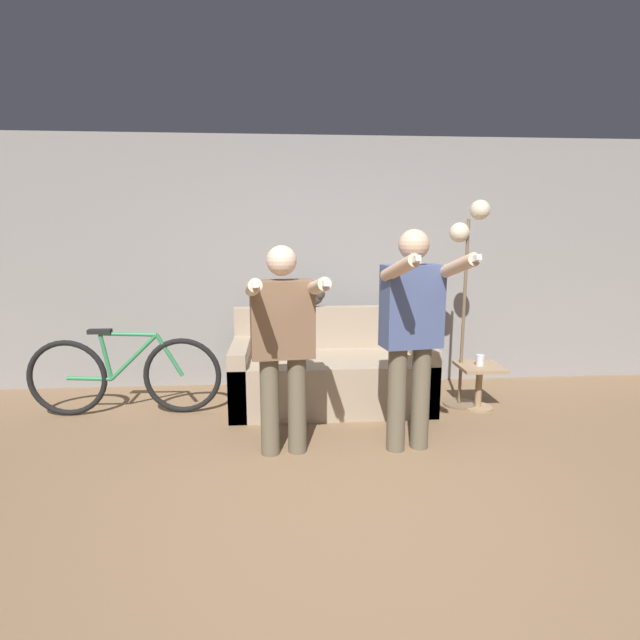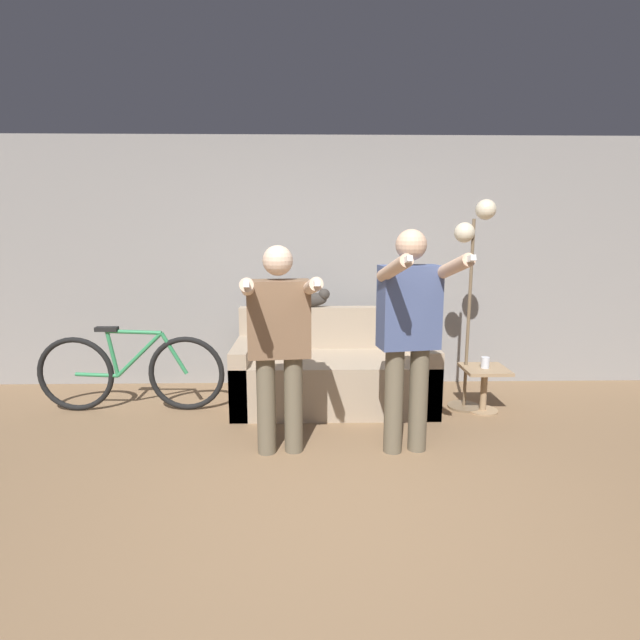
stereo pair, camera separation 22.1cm
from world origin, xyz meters
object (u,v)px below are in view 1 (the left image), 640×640
at_px(person_right, 412,325).
at_px(cup, 480,360).
at_px(side_table, 479,378).
at_px(floor_lamp, 468,255).
at_px(cat, 305,299).
at_px(person_left, 283,336).
at_px(couch, 330,374).
at_px(bicycle, 125,375).

distance_m(person_right, cup, 1.30).
relative_size(side_table, cup, 4.14).
bearing_deg(floor_lamp, cup, -38.31).
bearing_deg(cat, cup, -19.73).
height_order(person_left, side_table, person_left).
bearing_deg(floor_lamp, couch, 174.15).
distance_m(floor_lamp, side_table, 1.15).
relative_size(side_table, bicycle, 0.24).
height_order(side_table, cup, cup).
height_order(couch, cat, cat).
distance_m(couch, person_left, 1.30).
bearing_deg(cat, person_right, -62.62).
height_order(person_right, side_table, person_right).
height_order(floor_lamp, side_table, floor_lamp).
bearing_deg(couch, person_left, -113.04).
xyz_separation_m(person_right, side_table, (0.88, 0.83, -0.68)).
distance_m(person_left, bicycle, 1.78).
xyz_separation_m(couch, person_left, (-0.45, -1.06, 0.61)).
height_order(floor_lamp, cup, floor_lamp).
relative_size(person_left, cup, 15.43).
height_order(person_right, cup, person_right).
relative_size(person_right, cat, 3.18).
xyz_separation_m(person_left, bicycle, (-1.42, 0.93, -0.54)).
height_order(couch, bicycle, couch).
xyz_separation_m(side_table, bicycle, (-3.25, 0.10, 0.07)).
bearing_deg(person_right, cup, 34.25).
relative_size(floor_lamp, cup, 19.09).
bearing_deg(person_left, person_right, -6.14).
relative_size(couch, side_table, 4.45).
distance_m(floor_lamp, bicycle, 3.29).
bearing_deg(couch, cup, -9.58).
height_order(couch, side_table, couch).
distance_m(couch, cat, 0.79).
relative_size(couch, cup, 18.40).
bearing_deg(cup, person_left, -155.65).
xyz_separation_m(person_right, floor_lamp, (0.74, 0.93, 0.46)).
relative_size(person_left, floor_lamp, 0.81).
height_order(couch, person_left, person_left).
relative_size(couch, bicycle, 1.08).
height_order(cat, cup, cat).
relative_size(person_left, person_right, 0.93).
distance_m(cup, bicycle, 3.25).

